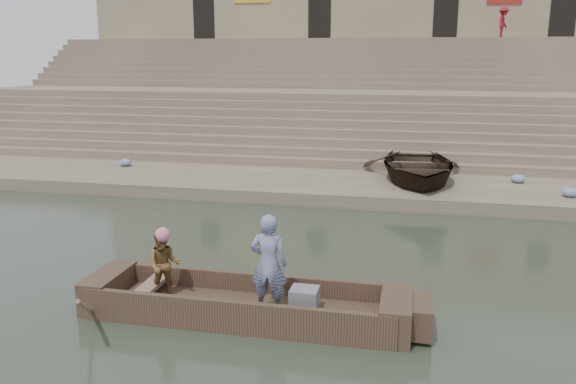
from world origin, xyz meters
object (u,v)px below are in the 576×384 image
(main_rowboat, at_px, (245,311))
(standing_man, at_px, (269,264))
(rowing_man, at_px, (164,265))
(pedestrian, at_px, (503,22))
(beached_rowboat, at_px, (417,166))
(television, at_px, (304,300))

(main_rowboat, height_order, standing_man, standing_man)
(rowing_man, relative_size, pedestrian, 0.80)
(standing_man, distance_m, beached_rowboat, 10.39)
(main_rowboat, bearing_deg, television, 0.00)
(main_rowboat, bearing_deg, pedestrian, 73.83)
(main_rowboat, bearing_deg, rowing_man, 179.15)
(main_rowboat, height_order, television, television)
(standing_man, relative_size, pedestrian, 1.11)
(television, relative_size, beached_rowboat, 0.10)
(main_rowboat, xyz_separation_m, standing_man, (0.47, -0.15, 0.96))
(rowing_man, bearing_deg, standing_man, -21.52)
(standing_man, relative_size, beached_rowboat, 0.36)
(main_rowboat, distance_m, television, 1.07)
(rowing_man, height_order, pedestrian, pedestrian)
(beached_rowboat, bearing_deg, main_rowboat, -111.70)
(standing_man, distance_m, television, 0.87)
(main_rowboat, relative_size, rowing_man, 4.11)
(standing_man, bearing_deg, television, -166.22)
(main_rowboat, relative_size, television, 10.87)
(beached_rowboat, distance_m, pedestrian, 15.23)
(main_rowboat, relative_size, beached_rowboat, 1.05)
(television, xyz_separation_m, pedestrian, (5.86, 23.74, 5.54))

